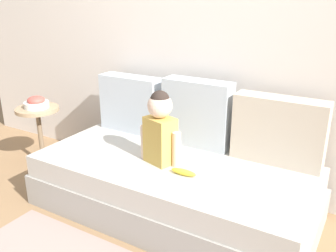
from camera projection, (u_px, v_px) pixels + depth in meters
ground_plane at (172, 211)px, 2.60m from camera, size 12.00×12.00×0.00m
back_wall at (214, 22)px, 2.64m from camera, size 5.11×0.10×2.51m
couch at (172, 187)px, 2.54m from camera, size 1.91×0.91×0.38m
throw_pillow_left at (131, 104)px, 2.96m from camera, size 0.52×0.16×0.45m
throw_pillow_center at (197, 113)px, 2.67m from camera, size 0.51×0.16×0.49m
throw_pillow_right at (279, 131)px, 2.39m from camera, size 0.59×0.16×0.45m
toddler at (160, 127)px, 2.39m from camera, size 0.30×0.19×0.49m
banana at (184, 172)px, 2.28m from camera, size 0.17×0.05×0.04m
side_table at (39, 122)px, 3.15m from camera, size 0.36×0.36×0.54m
fruit_bowl at (36, 103)px, 3.09m from camera, size 0.21×0.21×0.10m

